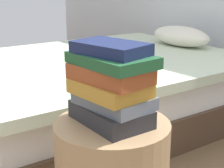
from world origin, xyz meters
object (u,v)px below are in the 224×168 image
Objects in this scene: book_rust at (110,73)px; book_slate at (113,100)px; bed at (101,88)px; book_navy at (111,48)px; book_charcoal at (110,114)px; book_forest at (112,60)px; book_ochre at (109,88)px.

book_slate is at bearing 90.96° from book_rust.
bed is 7.92× the size of book_slate.
bed is at bearing 135.15° from book_navy.
book_rust reaches higher than book_charcoal.
book_charcoal is at bearing -139.52° from book_forest.
book_charcoal is 0.24m from book_navy.
book_forest is (-0.00, 0.01, 0.05)m from book_rust.
book_rust is 0.09m from book_navy.
book_navy is at bearing 110.88° from book_rust.
book_ochre reaches higher than book_slate.
book_charcoal is at bearing -129.69° from book_slate.
book_slate is 0.10m from book_rust.
book_navy is at bearing 50.58° from book_charcoal.
book_navy reaches higher than bed.
book_forest is (0.00, 0.01, 0.10)m from book_ochre.
book_navy reaches higher than book_forest.
bed is 1.36m from book_slate.
book_navy is at bearing -31.81° from bed.
bed is 8.50× the size of book_navy.
book_slate is 0.18m from book_navy.
bed reaches higher than book_slate.
book_rust is 0.05m from book_forest.
book_navy reaches higher than book_slate.
book_navy is at bearing -145.91° from book_forest.
book_charcoal is at bearing 114.81° from book_ochre.
book_rust reaches higher than book_slate.
book_navy is (-0.00, -0.00, 0.04)m from book_forest.
book_ochre is at bearing -99.87° from book_slate.
book_rust is at bearing -1.02° from book_ochre.
book_slate is (0.01, 0.01, 0.05)m from book_charcoal.
book_slate is 0.96× the size of book_rust.
book_slate is (1.07, -0.75, 0.36)m from bed.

